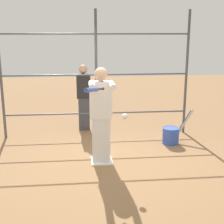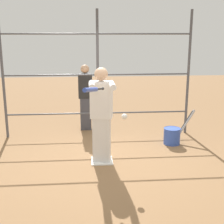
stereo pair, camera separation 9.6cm
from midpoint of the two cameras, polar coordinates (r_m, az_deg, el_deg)
The scene contains 8 objects.
ground_plane at distance 5.93m, azimuth -2.37°, elevation -9.01°, with size 24.00×24.00×0.00m, color olive.
home_plate at distance 5.93m, azimuth -2.37°, elevation -8.92°, with size 0.40×0.40×0.02m.
fence_backstop at distance 7.11m, azimuth -3.28°, elevation 6.82°, with size 4.27×0.06×2.86m.
batter at distance 5.61m, azimuth -2.45°, elevation -0.10°, with size 0.45×0.65×1.76m.
baseball_bat_swinging at distance 4.59m, azimuth -4.06°, elevation 4.11°, with size 0.35×0.78×0.17m.
softball_in_flight at distance 5.03m, azimuth 1.81°, elevation -0.85°, with size 0.10×0.10×0.10m.
bat_bucket at distance 6.92m, azimuth 10.54°, elevation -4.04°, with size 0.77×0.49×0.69m.
bystander_behind_fence at distance 7.65m, azimuth -5.55°, elevation 2.83°, with size 0.33×0.21×1.61m.
Camera 1 is at (0.36, 5.44, 2.33)m, focal length 50.00 mm.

